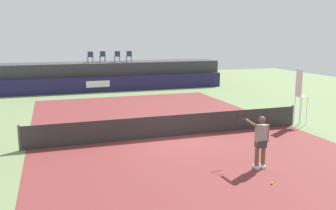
% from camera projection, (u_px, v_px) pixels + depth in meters
% --- Properties ---
extents(ground_plane, '(48.00, 48.00, 0.00)m').
position_uv_depth(ground_plane, '(154.00, 121.00, 18.35)').
color(ground_plane, '#6B7F51').
extents(court_inner, '(12.00, 22.00, 0.00)m').
position_uv_depth(court_inner, '(173.00, 136.00, 15.55)').
color(court_inner, maroon).
rests_on(court_inner, ground).
extents(sponsor_wall, '(18.00, 0.22, 1.20)m').
position_uv_depth(sponsor_wall, '(116.00, 84.00, 28.00)').
color(sponsor_wall, '#231E4C').
rests_on(sponsor_wall, ground).
extents(spectator_platform, '(18.00, 2.80, 2.20)m').
position_uv_depth(spectator_platform, '(112.00, 75.00, 29.58)').
color(spectator_platform, '#38383D').
rests_on(spectator_platform, ground).
extents(spectator_chair_far_left, '(0.47, 0.47, 0.89)m').
position_uv_depth(spectator_chair_far_left, '(90.00, 56.00, 28.43)').
color(spectator_chair_far_left, '#2D3D56').
rests_on(spectator_chair_far_left, spectator_platform).
extents(spectator_chair_left, '(0.44, 0.44, 0.89)m').
position_uv_depth(spectator_chair_left, '(103.00, 56.00, 29.23)').
color(spectator_chair_left, '#2D3D56').
rests_on(spectator_chair_left, spectator_platform).
extents(spectator_chair_center, '(0.45, 0.45, 0.89)m').
position_uv_depth(spectator_chair_center, '(117.00, 56.00, 29.20)').
color(spectator_chair_center, '#2D3D56').
rests_on(spectator_chair_center, spectator_platform).
extents(spectator_chair_right, '(0.47, 0.47, 0.89)m').
position_uv_depth(spectator_chair_right, '(129.00, 56.00, 29.46)').
color(spectator_chair_right, '#2D3D56').
rests_on(spectator_chair_right, spectator_platform).
extents(umpire_chair, '(0.44, 0.44, 2.76)m').
position_uv_depth(umpire_chair, '(300.00, 93.00, 17.29)').
color(umpire_chair, white).
rests_on(umpire_chair, ground).
extents(tennis_net, '(12.40, 0.02, 0.95)m').
position_uv_depth(tennis_net, '(173.00, 126.00, 15.46)').
color(tennis_net, '#2D2D2D').
rests_on(tennis_net, ground).
extents(net_post_near, '(0.10, 0.10, 1.00)m').
position_uv_depth(net_post_near, '(19.00, 138.00, 13.53)').
color(net_post_near, '#4C4C51').
rests_on(net_post_near, ground).
extents(net_post_far, '(0.10, 0.10, 1.00)m').
position_uv_depth(net_post_far, '(292.00, 115.00, 17.39)').
color(net_post_far, '#4C4C51').
rests_on(net_post_far, ground).
extents(tennis_player, '(0.66, 1.13, 1.77)m').
position_uv_depth(tennis_player, '(260.00, 140.00, 11.67)').
color(tennis_player, white).
rests_on(tennis_player, court_inner).
extents(tennis_ball, '(0.07, 0.07, 0.07)m').
position_uv_depth(tennis_ball, '(272.00, 183.00, 10.53)').
color(tennis_ball, '#D8EA33').
rests_on(tennis_ball, court_inner).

